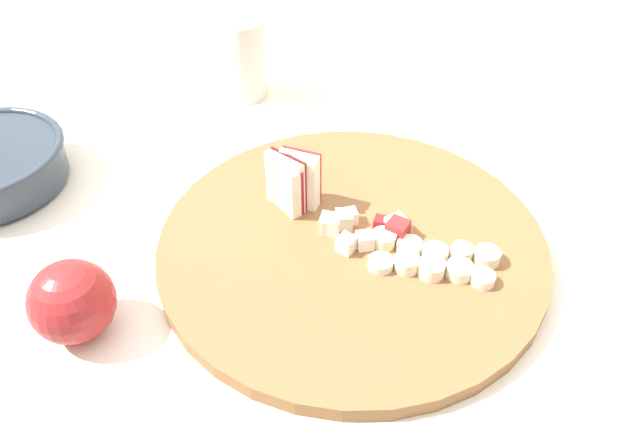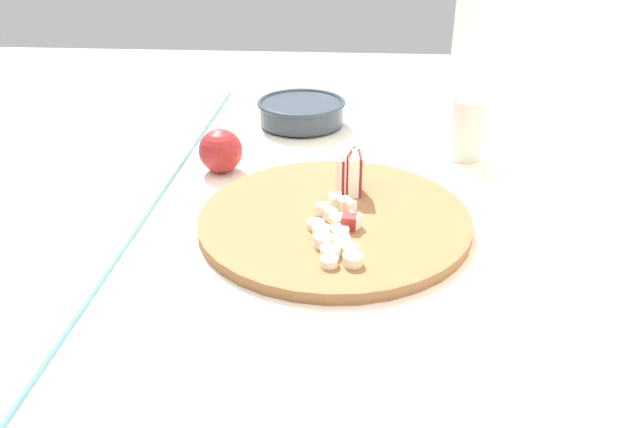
# 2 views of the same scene
# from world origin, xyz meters

# --- Properties ---
(tiled_countertop) EXTENTS (1.17, 0.66, 0.94)m
(tiled_countertop) POSITION_xyz_m (0.00, -0.00, 0.47)
(tiled_countertop) COLOR silver
(tiled_countertop) RESTS_ON ground
(tile_backsplash) EXTENTS (2.40, 0.04, 1.40)m
(tile_backsplash) POSITION_xyz_m (0.00, 0.35, 0.70)
(tile_backsplash) COLOR silver
(tile_backsplash) RESTS_ON ground
(cutting_board) EXTENTS (0.41, 0.41, 0.02)m
(cutting_board) POSITION_xyz_m (0.07, 0.00, 0.94)
(cutting_board) COLOR brown
(cutting_board) RESTS_ON tiled_countertop
(apple_wedge_fan) EXTENTS (0.06, 0.04, 0.07)m
(apple_wedge_fan) POSITION_xyz_m (-0.02, 0.02, 0.98)
(apple_wedge_fan) COLOR maroon
(apple_wedge_fan) RESTS_ON cutting_board
(apple_dice_pile) EXTENTS (0.09, 0.07, 0.02)m
(apple_dice_pile) POSITION_xyz_m (0.07, 0.01, 0.96)
(apple_dice_pile) COLOR white
(apple_dice_pile) RESTS_ON cutting_board
(banana_slice_rows) EXTENTS (0.13, 0.08, 0.02)m
(banana_slice_rows) POSITION_xyz_m (0.15, 0.00, 0.96)
(banana_slice_rows) COLOR #F4EAC6
(banana_slice_rows) RESTS_ON cutting_board
(ceramic_bowl) EXTENTS (0.19, 0.19, 0.05)m
(ceramic_bowl) POSITION_xyz_m (-0.37, -0.09, 0.96)
(ceramic_bowl) COLOR #2D3842
(ceramic_bowl) RESTS_ON tiled_countertop
(small_jar) EXTENTS (0.06, 0.06, 0.11)m
(small_jar) POSITION_xyz_m (-0.21, 0.23, 0.99)
(small_jar) COLOR beige
(small_jar) RESTS_ON tiled_countertop
(whole_apple) EXTENTS (0.08, 0.08, 0.08)m
(whole_apple) POSITION_xyz_m (-0.12, -0.21, 0.97)
(whole_apple) COLOR #A32323
(whole_apple) RESTS_ON tiled_countertop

